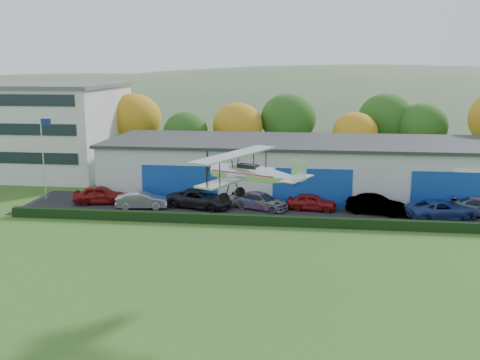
# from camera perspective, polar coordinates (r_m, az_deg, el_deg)

# --- Properties ---
(ground) EXTENTS (300.00, 300.00, 0.00)m
(ground) POSITION_cam_1_polar(r_m,az_deg,el_deg) (29.20, -2.67, -13.67)
(ground) COLOR #345E1D
(ground) RESTS_ON ground
(apron) EXTENTS (48.00, 9.00, 0.05)m
(apron) POSITION_cam_1_polar(r_m,az_deg,el_deg) (48.62, 5.07, -3.12)
(apron) COLOR black
(apron) RESTS_ON ground
(hedge) EXTENTS (46.00, 0.60, 0.80)m
(hedge) POSITION_cam_1_polar(r_m,az_deg,el_deg) (43.90, 4.83, -4.27)
(hedge) COLOR black
(hedge) RESTS_ON ground
(hangar) EXTENTS (40.60, 12.60, 5.30)m
(hangar) POSITION_cam_1_polar(r_m,az_deg,el_deg) (54.82, 7.49, 1.36)
(hangar) COLOR #B2B7BC
(hangar) RESTS_ON ground
(office_block) EXTENTS (20.60, 15.60, 10.40)m
(office_block) POSITION_cam_1_polar(r_m,az_deg,el_deg) (69.50, -20.91, 5.03)
(office_block) COLOR silver
(office_block) RESTS_ON ground
(flagpole) EXTENTS (1.05, 0.10, 8.00)m
(flagpole) POSITION_cam_1_polar(r_m,az_deg,el_deg) (54.39, -19.68, 2.95)
(flagpole) COLOR silver
(flagpole) RESTS_ON ground
(tree_belt) EXTENTS (75.70, 13.22, 10.12)m
(tree_belt) POSITION_cam_1_polar(r_m,az_deg,el_deg) (67.03, 3.97, 5.90)
(tree_belt) COLOR #3D2614
(tree_belt) RESTS_ON ground
(distant_hills) EXTENTS (430.00, 196.00, 56.00)m
(distant_hills) POSITION_cam_1_polar(r_m,az_deg,el_deg) (168.15, 4.05, 3.12)
(distant_hills) COLOR #4C6642
(distant_hills) RESTS_ON ground
(car_0) EXTENTS (5.14, 2.89, 1.65)m
(car_0) POSITION_cam_1_polar(r_m,az_deg,el_deg) (52.04, -14.25, -1.48)
(car_0) COLOR maroon
(car_0) RESTS_ON apron
(car_1) EXTENTS (4.72, 2.30, 1.49)m
(car_1) POSITION_cam_1_polar(r_m,az_deg,el_deg) (49.50, -10.13, -2.07)
(car_1) COLOR silver
(car_1) RESTS_ON apron
(car_2) EXTENTS (6.31, 4.18, 1.61)m
(car_2) POSITION_cam_1_polar(r_m,az_deg,el_deg) (49.13, -4.12, -1.95)
(car_2) COLOR black
(car_2) RESTS_ON apron
(car_3) EXTENTS (5.36, 3.71, 1.44)m
(car_3) POSITION_cam_1_polar(r_m,az_deg,el_deg) (48.58, 2.17, -2.19)
(car_3) COLOR gray
(car_3) RESTS_ON apron
(car_4) EXTENTS (4.46, 2.26, 1.46)m
(car_4) POSITION_cam_1_polar(r_m,az_deg,el_deg) (48.60, 7.46, -2.27)
(car_4) COLOR maroon
(car_4) RESTS_ON apron
(car_5) EXTENTS (5.18, 2.81, 1.62)m
(car_5) POSITION_cam_1_polar(r_m,az_deg,el_deg) (48.34, 13.91, -2.50)
(car_5) COLOR gray
(car_5) RESTS_ON apron
(car_6) EXTENTS (6.34, 4.14, 1.62)m
(car_6) POSITION_cam_1_polar(r_m,az_deg,el_deg) (48.24, 20.16, -2.92)
(car_6) COLOR navy
(car_6) RESTS_ON apron
(biplane) EXTENTS (6.51, 7.07, 2.72)m
(biplane) POSITION_cam_1_polar(r_m,az_deg,el_deg) (30.59, 0.96, 0.84)
(biplane) COLOR silver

